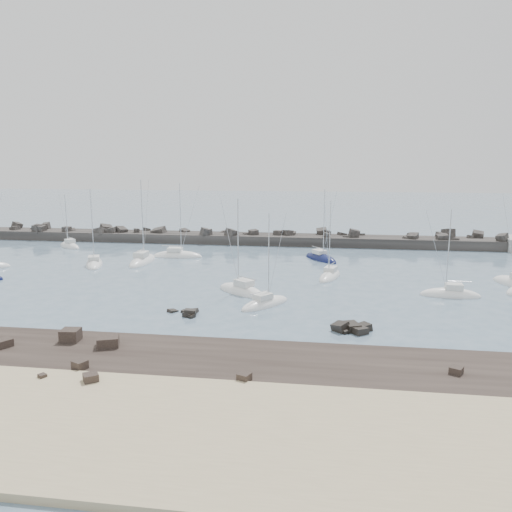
{
  "coord_description": "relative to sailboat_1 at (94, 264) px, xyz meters",
  "views": [
    {
      "loc": [
        10.99,
        -58.66,
        16.52
      ],
      "look_at": [
        0.98,
        12.0,
        2.56
      ],
      "focal_mm": 35.0,
      "sensor_mm": 36.0,
      "label": 1
    }
  ],
  "objects": [
    {
      "name": "ground",
      "position": [
        25.16,
        -14.08,
        -0.13
      ],
      "size": [
        400.0,
        400.0,
        0.0
      ],
      "primitive_type": "plane",
      "color": "slate",
      "rests_on": "ground"
    },
    {
      "name": "sand_strip",
      "position": [
        25.16,
        -46.08,
        -0.13
      ],
      "size": [
        140.0,
        14.0,
        1.0
      ],
      "primitive_type": "cube",
      "color": "#C3B187",
      "rests_on": "ground"
    },
    {
      "name": "rock_shelf",
      "position": [
        25.36,
        -36.1,
        -0.1
      ],
      "size": [
        140.0,
        12.0,
        2.01
      ],
      "color": "black",
      "rests_on": "ground"
    },
    {
      "name": "rock_cluster_near",
      "position": [
        21.61,
        -22.8,
        -0.0
      ],
      "size": [
        3.76,
        2.87,
        1.2
      ],
      "color": "black",
      "rests_on": "ground"
    },
    {
      "name": "rock_cluster_far",
      "position": [
        38.94,
        -25.57,
        0.04
      ],
      "size": [
        4.28,
        2.99,
        1.79
      ],
      "color": "black",
      "rests_on": "ground"
    },
    {
      "name": "breakwater",
      "position": [
        17.72,
        23.92,
        0.19
      ],
      "size": [
        115.0,
        7.02,
        4.93
      ],
      "color": "#2A2725",
      "rests_on": "ground"
    },
    {
      "name": "sailboat_1",
      "position": [
        0.0,
        0.0,
        0.0
      ],
      "size": [
        5.58,
        8.48,
        12.85
      ],
      "color": "white",
      "rests_on": "ground"
    },
    {
      "name": "sailboat_3",
      "position": [
        6.91,
        2.73,
        0.03
      ],
      "size": [
        2.83,
        9.04,
        14.41
      ],
      "color": "white",
      "rests_on": "ground"
    },
    {
      "name": "sailboat_4",
      "position": [
        11.11,
        8.19,
        0.01
      ],
      "size": [
        8.65,
        2.98,
        13.53
      ],
      "color": "white",
      "rests_on": "ground"
    },
    {
      "name": "sailboat_5",
      "position": [
        25.95,
        -13.27,
        0.03
      ],
      "size": [
        7.84,
        6.78,
        12.81
      ],
      "color": "white",
      "rests_on": "ground"
    },
    {
      "name": "sailboat_6",
      "position": [
        36.87,
        -3.26,
        0.0
      ],
      "size": [
        4.2,
        7.78,
        11.81
      ],
      "color": "white",
      "rests_on": "ground"
    },
    {
      "name": "sailboat_7",
      "position": [
        29.46,
        -18.23,
        0.0
      ],
      "size": [
        6.16,
        7.03,
        11.43
      ],
      "color": "white",
      "rests_on": "ground"
    },
    {
      "name": "sailboat_8",
      "position": [
        35.41,
        9.31,
        0.01
      ],
      "size": [
        6.68,
        7.89,
        12.66
      ],
      "color": "#101744",
      "rests_on": "ground"
    },
    {
      "name": "sailboat_9",
      "position": [
        51.42,
        -11.19,
        0.02
      ],
      "size": [
        7.3,
        2.63,
        11.58
      ],
      "color": "white",
      "rests_on": "ground"
    },
    {
      "name": "sailboat_13",
      "position": [
        -11.99,
        14.56,
        0.02
      ],
      "size": [
        6.62,
        5.7,
        10.9
      ],
      "color": "white",
      "rests_on": "ground"
    }
  ]
}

